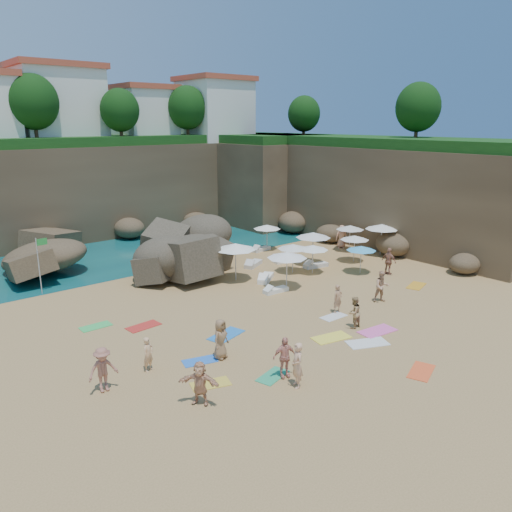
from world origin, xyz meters
TOP-DOWN VIEW (x-y plane):
  - ground at (0.00, 0.00)m, footprint 120.00×120.00m
  - seawater at (0.00, 30.00)m, footprint 120.00×120.00m
  - cliff_back at (2.00, 25.00)m, footprint 44.00×8.00m
  - cliff_right at (19.00, 8.00)m, footprint 8.00×30.00m
  - cliff_corner at (17.00, 20.00)m, footprint 10.00×12.00m
  - clifftop_buildings at (2.96, 25.79)m, footprint 28.48×9.48m
  - clifftop_trees at (4.78, 19.52)m, footprint 35.60×23.82m
  - rock_outcrop at (-0.03, 8.98)m, footprint 9.09×7.76m
  - flag_pole at (-8.70, 10.30)m, footprint 0.67×0.10m
  - parasol_0 at (1.81, 4.83)m, footprint 2.63×2.63m
  - parasol_1 at (8.68, 9.62)m, footprint 2.18×2.18m
  - parasol_2 at (5.90, 3.73)m, footprint 2.12×2.12m
  - parasol_3 at (13.53, 5.09)m, footprint 2.20×2.20m
  - parasol_4 at (11.28, 2.78)m, footprint 2.10×2.10m
  - parasol_5 at (3.26, 1.53)m, footprint 2.48×2.48m
  - parasol_8 at (6.85, 2.75)m, footprint 2.08×2.08m
  - parasol_9 at (8.43, 4.27)m, footprint 2.51×2.51m
  - parasol_10 at (9.38, 0.65)m, footprint 2.02×2.02m
  - parasol_11 at (14.45, 2.74)m, footprint 2.57×2.57m
  - lounger_0 at (8.05, 9.61)m, footprint 1.82×0.80m
  - lounger_1 at (8.03, 3.55)m, footprint 1.92×0.94m
  - lounger_2 at (4.80, 6.66)m, footprint 1.99×1.42m
  - lounger_3 at (2.22, 1.39)m, footprint 1.66×0.65m
  - lounger_4 at (7.36, 5.90)m, footprint 2.04×1.02m
  - lounger_5 at (3.31, 3.56)m, footprint 1.98×1.67m
  - towel_0 at (-6.39, -3.22)m, footprint 1.63×1.13m
  - towel_2 at (0.19, -9.93)m, footprint 1.86×1.36m
  - towel_3 at (-4.83, -6.24)m, footprint 1.66×1.13m
  - towel_4 at (-7.16, -5.14)m, footprint 1.72×1.22m
  - towel_5 at (1.94, -3.54)m, footprint 1.50×0.77m
  - towel_7 at (-6.47, 1.80)m, footprint 1.76×0.97m
  - towel_8 at (-3.88, -1.77)m, footprint 2.08×1.42m
  - towel_9 at (2.18, -6.21)m, footprint 2.05×1.19m
  - towel_10 at (9.88, -3.44)m, footprint 1.88×1.30m
  - towel_11 at (-8.35, 3.34)m, footprint 1.55×0.78m
  - towel_12 at (-0.17, -5.26)m, footprint 2.02×1.30m
  - towel_13 at (0.67, -6.77)m, footprint 2.16×1.68m
  - person_stand_0 at (-8.49, -2.56)m, footprint 0.65×0.55m
  - person_stand_1 at (1.61, -5.14)m, footprint 0.84×0.68m
  - person_stand_2 at (2.29, 10.49)m, footprint 1.26×0.74m
  - person_stand_3 at (10.57, -0.79)m, footprint 0.50×1.11m
  - person_stand_4 at (13.84, 6.19)m, footprint 1.01×1.00m
  - person_stand_5 at (-3.15, 8.01)m, footprint 1.40×0.65m
  - person_stand_6 at (-4.65, -7.45)m, footprint 0.68×0.80m
  - person_lie_0 at (-10.61, -2.96)m, footprint 1.17×1.81m
  - person_lie_1 at (-4.52, -6.59)m, footprint 1.47×1.94m
  - person_lie_2 at (-5.51, -3.57)m, footprint 1.41×1.98m
  - person_lie_3 at (-8.26, -6.07)m, footprint 2.26×2.24m
  - person_lie_4 at (2.54, -3.26)m, footprint 0.78×1.62m
  - person_lie_5 at (5.78, -3.74)m, footprint 1.71×1.98m

SIDE VIEW (x-z plane):
  - ground at x=0.00m, z-range 0.00..0.00m
  - rock_outcrop at x=-0.03m, z-range -1.56..1.56m
  - seawater at x=0.00m, z-range 0.00..0.00m
  - towel_0 at x=-6.39m, z-range 0.00..0.03m
  - towel_5 at x=1.94m, z-range 0.00..0.03m
  - towel_3 at x=-4.83m, z-range 0.00..0.03m
  - towel_11 at x=-8.35m, z-range 0.00..0.03m
  - towel_4 at x=-7.16m, z-range 0.00..0.03m
  - towel_2 at x=0.19m, z-range 0.00..0.03m
  - towel_7 at x=-6.47m, z-range 0.00..0.03m
  - towel_10 at x=9.88m, z-range 0.00..0.03m
  - towel_12 at x=-0.17m, z-range 0.00..0.03m
  - towel_8 at x=-3.88m, z-range 0.00..0.03m
  - towel_13 at x=0.67m, z-range 0.00..0.03m
  - towel_9 at x=2.18m, z-range 0.00..0.03m
  - lounger_3 at x=2.22m, z-range 0.00..0.25m
  - lounger_0 at x=8.05m, z-range 0.00..0.27m
  - lounger_1 at x=8.03m, z-range 0.00..0.29m
  - lounger_2 at x=4.80m, z-range 0.00..0.30m
  - lounger_4 at x=7.36m, z-range 0.00..0.30m
  - lounger_5 at x=3.31m, z-range 0.00..0.31m
  - person_lie_4 at x=2.54m, z-range 0.00..0.37m
  - person_lie_1 at x=-4.52m, z-range 0.00..0.42m
  - person_lie_3 at x=-8.26m, z-range 0.00..0.45m
  - person_lie_2 at x=-5.51m, z-range 0.00..0.48m
  - person_lie_0 at x=-10.61m, z-range 0.00..0.48m
  - person_lie_5 at x=5.78m, z-range 0.00..0.68m
  - person_stand_5 at x=-3.15m, z-range 0.00..1.45m
  - person_stand_0 at x=-8.49m, z-range 0.00..1.50m
  - person_stand_1 at x=1.61m, z-range 0.00..1.64m
  - person_stand_2 at x=2.29m, z-range 0.00..1.83m
  - person_stand_6 at x=-4.65m, z-range 0.00..1.85m
  - person_stand_3 at x=10.57m, z-range 0.00..1.85m
  - person_stand_4 at x=13.84m, z-range 0.00..1.89m
  - parasol_10 at x=9.38m, z-range 0.80..2.71m
  - parasol_8 at x=6.85m, z-range 0.82..2.79m
  - parasol_4 at x=11.28m, z-range 0.83..2.82m
  - parasol_2 at x=5.90m, z-range 0.84..2.85m
  - parasol_1 at x=8.68m, z-range 0.86..2.92m
  - parasol_3 at x=13.53m, z-range 0.87..2.95m
  - parasol_5 at x=3.26m, z-range 0.98..3.32m
  - parasol_9 at x=8.43m, z-range 0.99..3.37m
  - flag_pole at x=-8.70m, z-range 0.48..3.94m
  - parasol_11 at x=14.45m, z-range 1.01..3.44m
  - parasol_0 at x=1.81m, z-range 1.04..3.53m
  - cliff_back at x=2.00m, z-range 0.00..8.00m
  - cliff_right at x=19.00m, z-range 0.00..8.00m
  - cliff_corner at x=17.00m, z-range 0.00..8.00m
  - clifftop_buildings at x=2.96m, z-range 7.74..14.74m
  - clifftop_trees at x=4.78m, z-range 9.06..13.46m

